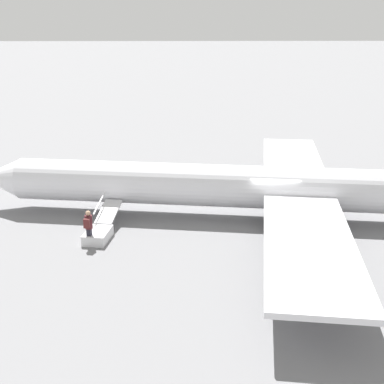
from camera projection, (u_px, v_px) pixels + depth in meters
ground_plane at (271, 219)px, 28.90m from camera, size 600.00×600.00×0.00m
airplane_main at (289, 188)px, 28.25m from camera, size 33.39×26.03×5.98m
boarding_stairs at (100, 230)px, 26.33m from camera, size 1.60×4.12×1.55m
passenger at (89, 226)px, 25.15m from camera, size 0.37×0.56×1.74m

